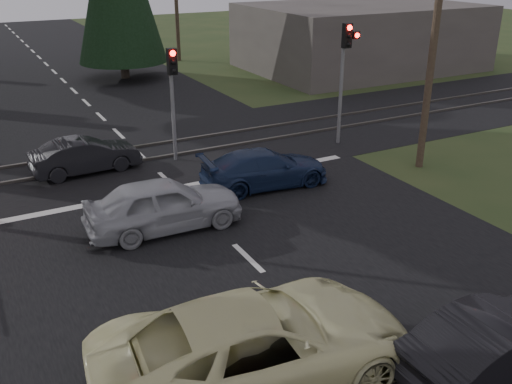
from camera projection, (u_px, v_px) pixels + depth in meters
ground at (313, 321)px, 12.02m from camera, size 120.00×120.00×0.00m
road at (157, 171)px, 20.14m from camera, size 14.00×100.00×0.01m
rail_corridor at (140, 154)px, 21.76m from camera, size 120.00×8.00×0.01m
stop_line at (175, 188)px, 18.67m from camera, size 13.00×0.35×0.00m
rail_near at (147, 159)px, 21.09m from camera, size 120.00×0.12×0.10m
rail_far at (134, 147)px, 22.39m from camera, size 120.00×0.12×0.10m
traffic_signal_right at (346, 61)px, 21.67m from camera, size 0.68×0.48×4.70m
traffic_signal_center at (173, 86)px, 20.02m from camera, size 0.32×0.48×4.10m
utility_pole_near at (435, 32)px, 18.71m from camera, size 1.80×0.26×9.00m
building_right at (360, 37)px, 36.87m from camera, size 14.00×10.00×4.00m
cream_coupe at (256, 343)px, 10.07m from camera, size 5.99×3.14×1.61m
dark_hatchback at (500, 344)px, 10.26m from camera, size 4.12×1.50×1.35m
silver_car at (164, 204)px, 15.71m from camera, size 4.38×1.85×1.48m
blue_sedan at (265, 168)px, 18.62m from camera, size 4.40×2.10×1.24m
dark_car_far at (85, 156)px, 19.80m from camera, size 3.75×1.48×1.22m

